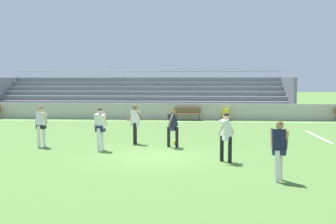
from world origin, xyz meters
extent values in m
plane|color=#517A38|center=(0.00, 0.00, 0.00)|extent=(160.00, 160.00, 0.00)
cube|color=white|center=(0.00, 12.35, 0.00)|extent=(44.00, 0.12, 0.01)
cube|color=white|center=(7.29, 5.76, 0.00)|extent=(0.12, 4.40, 0.01)
cube|color=#BCB7AD|center=(0.00, 13.70, 0.57)|extent=(48.00, 0.16, 1.13)
cube|color=#B2B2B7|center=(-3.13, 15.00, 0.37)|extent=(22.96, 0.36, 0.08)
cube|color=slate|center=(-3.13, 14.80, 0.18)|extent=(22.96, 0.04, 0.37)
cube|color=#B2B2B7|center=(-3.13, 15.71, 0.73)|extent=(22.96, 0.36, 0.08)
cube|color=slate|center=(-3.13, 15.51, 0.55)|extent=(22.96, 0.04, 0.37)
cube|color=#B2B2B7|center=(-3.13, 16.43, 1.10)|extent=(22.96, 0.36, 0.08)
cube|color=slate|center=(-3.13, 16.23, 0.92)|extent=(22.96, 0.04, 0.37)
cube|color=#B2B2B7|center=(-3.13, 17.15, 1.47)|extent=(22.96, 0.36, 0.08)
cube|color=slate|center=(-3.13, 16.95, 1.29)|extent=(22.96, 0.04, 0.37)
cube|color=#B2B2B7|center=(-3.13, 17.87, 1.84)|extent=(22.96, 0.36, 0.08)
cube|color=slate|center=(-3.13, 17.67, 1.65)|extent=(22.96, 0.04, 0.37)
cube|color=#B2B2B7|center=(-3.13, 18.58, 2.20)|extent=(22.96, 0.36, 0.08)
cube|color=slate|center=(-3.13, 18.38, 2.02)|extent=(22.96, 0.04, 0.37)
cube|color=#B2B2B7|center=(-3.13, 19.30, 2.57)|extent=(22.96, 0.36, 0.08)
cube|color=slate|center=(-3.13, 19.10, 2.39)|extent=(22.96, 0.04, 0.37)
cube|color=#B2B2B7|center=(-3.13, 20.02, 2.94)|extent=(22.96, 0.36, 0.08)
cube|color=slate|center=(-3.13, 19.82, 2.76)|extent=(22.96, 0.04, 0.37)
cube|color=slate|center=(-14.51, 17.51, 1.47)|extent=(0.20, 5.38, 2.94)
cube|color=slate|center=(8.25, 17.51, 1.47)|extent=(0.20, 5.38, 2.94)
cylinder|color=slate|center=(-3.13, 20.27, 3.49)|extent=(22.96, 0.06, 0.06)
cube|color=brown|center=(0.69, 13.13, 0.45)|extent=(1.80, 0.40, 0.06)
cube|color=brown|center=(0.69, 13.31, 0.70)|extent=(1.80, 0.05, 0.40)
cylinder|color=#47474C|center=(-0.09, 13.13, 0.23)|extent=(0.07, 0.07, 0.45)
cylinder|color=#47474C|center=(1.47, 13.13, 0.23)|extent=(0.07, 0.07, 0.45)
cylinder|color=#47474C|center=(10.52, 13.13, 0.23)|extent=(0.07, 0.07, 0.45)
cylinder|color=yellow|center=(3.30, 13.41, 0.41)|extent=(0.46, 0.46, 0.81)
cylinder|color=black|center=(-1.26, 2.66, 0.45)|extent=(0.13, 0.13, 0.90)
cylinder|color=black|center=(-1.28, 3.00, 0.45)|extent=(0.13, 0.13, 0.90)
cube|color=white|center=(-1.27, 2.83, 0.88)|extent=(0.42, 0.37, 0.24)
cube|color=white|center=(-1.27, 2.83, 1.18)|extent=(0.50, 0.48, 0.60)
cylinder|color=brown|center=(-1.48, 2.83, 1.22)|extent=(0.26, 0.38, 0.45)
cylinder|color=brown|center=(-1.06, 2.82, 1.22)|extent=(0.26, 0.38, 0.45)
sphere|color=brown|center=(-1.27, 2.83, 1.57)|extent=(0.21, 0.21, 0.21)
sphere|color=brown|center=(-1.27, 2.83, 1.59)|extent=(0.20, 0.20, 0.20)
cylinder|color=black|center=(0.24, 2.12, 0.42)|extent=(0.13, 0.13, 0.83)
cylinder|color=black|center=(0.59, 2.04, 0.42)|extent=(0.13, 0.13, 0.83)
cube|color=#232847|center=(0.42, 2.08, 0.81)|extent=(0.28, 0.40, 0.24)
cube|color=#191E38|center=(0.42, 2.08, 1.11)|extent=(0.44, 0.44, 0.60)
cylinder|color=#A87A5B|center=(0.49, 2.28, 1.15)|extent=(0.27, 0.12, 0.51)
cylinder|color=#A87A5B|center=(0.34, 1.88, 1.15)|extent=(0.27, 0.12, 0.51)
sphere|color=#A87A5B|center=(0.42, 2.08, 1.50)|extent=(0.21, 0.21, 0.21)
sphere|color=brown|center=(0.42, 2.08, 1.52)|extent=(0.20, 0.20, 0.20)
cylinder|color=white|center=(-2.33, 1.25, 0.44)|extent=(0.13, 0.13, 0.88)
cylinder|color=white|center=(-2.40, 0.94, 0.44)|extent=(0.13, 0.13, 0.88)
cube|color=#232847|center=(-2.37, 1.10, 0.86)|extent=(0.41, 0.31, 0.24)
cube|color=white|center=(-2.37, 1.10, 1.16)|extent=(0.44, 0.38, 0.58)
cylinder|color=beige|center=(-2.17, 1.05, 1.20)|extent=(0.18, 0.39, 0.45)
cylinder|color=beige|center=(-2.57, 1.14, 1.20)|extent=(0.18, 0.39, 0.45)
sphere|color=beige|center=(-2.37, 1.10, 1.55)|extent=(0.21, 0.21, 0.21)
sphere|color=black|center=(-2.37, 1.10, 1.57)|extent=(0.20, 0.20, 0.20)
cylinder|color=white|center=(3.62, -3.38, 0.43)|extent=(0.13, 0.13, 0.87)
cylinder|color=white|center=(3.76, -3.12, 0.43)|extent=(0.13, 0.13, 0.87)
cube|color=#232847|center=(3.69, -3.25, 0.85)|extent=(0.37, 0.24, 0.24)
cube|color=#191E38|center=(3.69, -3.25, 1.15)|extent=(0.40, 0.33, 0.59)
cylinder|color=#A87A5B|center=(3.51, -3.17, 1.18)|extent=(0.09, 0.27, 0.51)
cylinder|color=#A87A5B|center=(3.88, -3.33, 1.18)|extent=(0.09, 0.27, 0.51)
sphere|color=#A87A5B|center=(3.69, -3.25, 1.53)|extent=(0.21, 0.21, 0.21)
sphere|color=brown|center=(3.69, -3.25, 1.55)|extent=(0.20, 0.20, 0.20)
cylinder|color=white|center=(-5.06, 1.58, 0.45)|extent=(0.13, 0.13, 0.90)
cylinder|color=white|center=(-4.97, 1.89, 0.45)|extent=(0.13, 0.13, 0.90)
cube|color=black|center=(-5.01, 1.74, 0.88)|extent=(0.40, 0.29, 0.24)
cube|color=white|center=(-5.01, 1.74, 1.18)|extent=(0.45, 0.43, 0.60)
cylinder|color=#D6A884|center=(-5.21, 1.80, 1.21)|extent=(0.14, 0.34, 0.49)
cylinder|color=#D6A884|center=(-4.82, 1.68, 1.21)|extent=(0.14, 0.34, 0.49)
sphere|color=#D6A884|center=(-5.01, 1.74, 1.56)|extent=(0.21, 0.21, 0.21)
sphere|color=brown|center=(-5.01, 1.74, 1.58)|extent=(0.20, 0.20, 0.20)
cylinder|color=black|center=(2.28, -0.66, 0.44)|extent=(0.13, 0.13, 0.88)
cylinder|color=black|center=(2.54, -0.89, 0.44)|extent=(0.13, 0.13, 0.88)
cube|color=white|center=(2.41, -0.78, 0.86)|extent=(0.31, 0.41, 0.24)
cube|color=white|center=(2.41, -0.78, 1.16)|extent=(0.46, 0.47, 0.60)
cylinder|color=beige|center=(2.56, -0.63, 1.20)|extent=(0.29, 0.15, 0.50)
cylinder|color=beige|center=(2.25, -0.92, 1.20)|extent=(0.29, 0.15, 0.50)
sphere|color=beige|center=(2.41, -0.78, 1.54)|extent=(0.21, 0.21, 0.21)
sphere|color=black|center=(2.41, -0.78, 1.57)|extent=(0.20, 0.20, 0.20)
sphere|color=yellow|center=(0.49, 2.77, 0.11)|extent=(0.22, 0.22, 0.22)
camera|label=1|loc=(1.53, -14.36, 2.77)|focal=43.22mm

